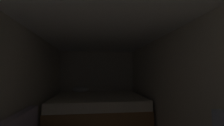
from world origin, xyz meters
The scene contains 5 objects.
wall_back centered at (0.00, 4.61, 1.01)m, with size 2.45×0.05×2.02m, color beige.
wall_left centered at (-1.20, 2.04, 1.01)m, with size 0.05×5.09×2.02m, color beige.
wall_right centered at (1.20, 2.04, 1.01)m, with size 0.05×5.09×2.02m, color beige.
ceiling_slab centered at (0.00, 2.04, 2.05)m, with size 2.45×5.09×0.05m, color white.
bed centered at (0.00, 3.60, 0.37)m, with size 2.23×1.87×0.92m.
Camera 1 is at (-0.14, -0.35, 1.33)m, focal length 24.21 mm.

